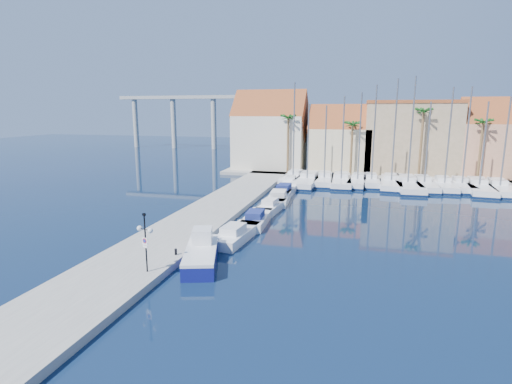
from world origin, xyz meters
TOP-DOWN VIEW (x-y plane):
  - ground at (0.00, 0.00)m, footprint 260.00×260.00m
  - quay_west at (-9.00, 13.50)m, footprint 6.00×77.00m
  - shore_north at (10.00, 48.00)m, footprint 54.00×16.00m
  - lamp_post at (-7.00, -0.61)m, footprint 1.25×0.63m
  - bollard at (-6.60, 2.59)m, footprint 0.18×0.18m
  - fishing_boat at (-4.76, 2.82)m, footprint 3.88×6.56m
  - motorboat_west_0 at (-3.98, 8.23)m, footprint 2.62×6.60m
  - motorboat_west_1 at (-3.59, 13.19)m, footprint 2.38×6.45m
  - motorboat_west_2 at (-3.32, 18.47)m, footprint 2.31×5.87m
  - motorboat_west_3 at (-3.46, 23.06)m, footprint 2.88×7.39m
  - motorboat_west_4 at (-3.59, 27.27)m, footprint 2.28×6.81m
  - motorboat_west_5 at (-3.98, 33.84)m, footprint 2.36×6.16m
  - motorboat_west_6 at (-3.49, 38.81)m, footprint 1.91×5.66m
  - sailboat_0 at (-4.03, 36.65)m, footprint 3.13×9.39m
  - sailboat_1 at (-1.74, 35.28)m, footprint 3.69×11.84m
  - sailboat_2 at (0.52, 36.19)m, footprint 2.91×9.61m
  - sailboat_3 at (2.91, 36.00)m, footprint 3.29×10.53m
  - sailboat_4 at (5.25, 36.02)m, footprint 3.04×8.91m
  - sailboat_5 at (7.08, 36.52)m, footprint 2.53×8.16m
  - sailboat_6 at (9.76, 36.23)m, footprint 3.33×10.71m
  - sailboat_7 at (11.75, 35.44)m, footprint 3.84×12.16m
  - sailboat_8 at (13.94, 36.06)m, footprint 3.11×10.01m
  - sailboat_9 at (16.48, 36.05)m, footprint 2.41×9.06m
  - sailboat_10 at (18.65, 36.23)m, footprint 2.64×8.43m
  - sailboat_11 at (20.64, 35.76)m, footprint 3.84×11.40m
  - sailboat_12 at (23.01, 35.70)m, footprint 3.12×10.41m
  - building_0 at (-10.00, 47.00)m, footprint 12.30×9.00m
  - building_1 at (2.00, 47.00)m, footprint 10.30×8.00m
  - building_2 at (13.00, 48.00)m, footprint 14.20×10.20m
  - building_3 at (25.00, 47.00)m, footprint 10.30×8.00m
  - palm_0 at (-6.00, 42.00)m, footprint 2.60×2.60m
  - palm_1 at (4.00, 42.00)m, footprint 2.60×2.60m
  - palm_2 at (14.00, 42.00)m, footprint 2.60×2.60m
  - palm_3 at (22.00, 42.00)m, footprint 2.60×2.60m
  - viaduct at (-39.07, 82.00)m, footprint 48.00×2.20m

SIDE VIEW (x-z plane):
  - ground at x=0.00m, z-range 0.00..0.00m
  - quay_west at x=-9.00m, z-range 0.00..0.50m
  - shore_north at x=10.00m, z-range 0.00..0.50m
  - motorboat_west_0 at x=-3.98m, z-range -0.19..1.21m
  - motorboat_west_4 at x=-3.59m, z-range -0.19..1.21m
  - motorboat_west_6 at x=-3.49m, z-range -0.19..1.21m
  - motorboat_west_1 at x=-3.59m, z-range -0.19..1.21m
  - motorboat_west_2 at x=-3.32m, z-range -0.19..1.21m
  - motorboat_west_3 at x=-3.46m, z-range -0.19..1.21m
  - motorboat_west_5 at x=-3.98m, z-range -0.19..1.21m
  - sailboat_1 at x=-1.74m, z-range -5.10..6.21m
  - sailboat_11 at x=20.64m, z-range -5.22..6.34m
  - sailboat_2 at x=0.52m, z-range -4.99..6.14m
  - sailboat_8 at x=13.94m, z-range -5.21..6.35m
  - sailboat_12 at x=23.01m, z-range -5.50..6.65m
  - sailboat_3 at x=2.91m, z-range -5.61..6.77m
  - sailboat_7 at x=11.75m, z-range -6.80..7.97m
  - sailboat_6 at x=9.76m, z-range -6.69..7.89m
  - sailboat_4 at x=5.25m, z-range -5.80..7.03m
  - sailboat_9 at x=16.48m, z-range -6.08..7.31m
  - sailboat_0 at x=-4.03m, z-range -6.55..7.81m
  - sailboat_10 at x=18.65m, z-range -6.08..7.36m
  - sailboat_5 at x=7.08m, z-range -6.27..7.57m
  - bollard at x=-6.60m, z-range 0.50..0.94m
  - fishing_boat at x=-4.76m, z-range -0.37..1.81m
  - lamp_post at x=-7.00m, z-range 1.10..4.90m
  - building_1 at x=2.00m, z-range -0.20..10.80m
  - building_3 at x=25.00m, z-range -0.14..11.86m
  - building_2 at x=13.00m, z-range 0.51..12.01m
  - building_0 at x=-10.00m, z-range -0.23..13.27m
  - palm_1 at x=4.00m, z-range 3.56..12.71m
  - palm_3 at x=22.00m, z-range 3.78..13.43m
  - palm_0 at x=-6.00m, z-range 4.00..14.15m
  - palm_2 at x=14.00m, z-range 4.44..15.59m
  - viaduct at x=-39.07m, z-range 3.02..17.47m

